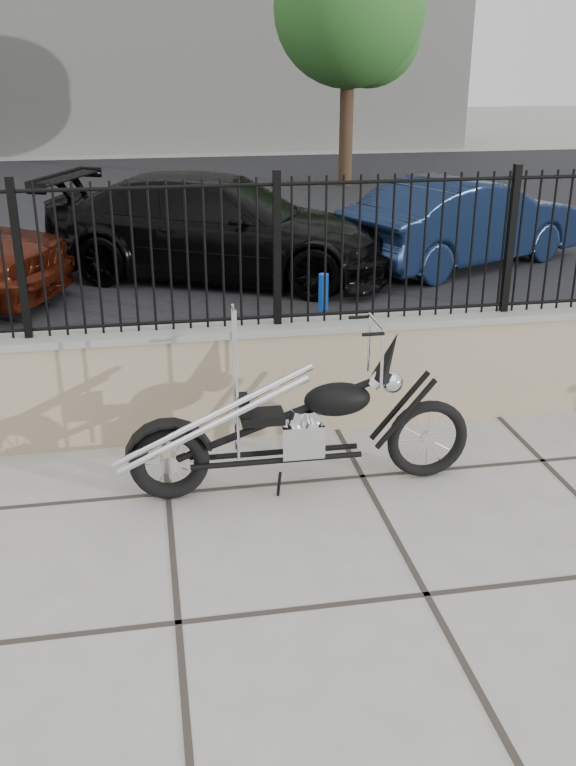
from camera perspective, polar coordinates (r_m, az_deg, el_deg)
The scene contains 10 objects.
ground_plane at distance 4.92m, azimuth -7.72°, elevation -16.39°, with size 90.00×90.00×0.00m, color #99968E.
parking_lot at distance 16.64m, azimuth -9.98°, elevation 11.34°, with size 30.00×30.00×0.00m, color black.
retaining_wall at distance 6.86m, azimuth -9.00°, elevation -0.10°, with size 14.00×0.36×0.96m, color gray.
iron_fence at distance 6.53m, azimuth -9.57°, elevation 8.70°, with size 14.00×0.08×1.20m, color black.
background_building at distance 30.37m, azimuth -10.95°, elevation 23.67°, with size 22.00×6.00×8.00m, color beige.
chopper_motorcycle at distance 5.86m, azimuth 0.51°, elevation -1.09°, with size 2.44×0.43×1.47m, color black, non-canonical shape.
car_black at distance 11.86m, azimuth -4.86°, elevation 10.88°, with size 2.05×5.05×1.46m, color black.
car_blue at distance 12.85m, azimuth 12.29°, elevation 11.03°, with size 1.41×4.04×1.33m, color #0E1A34.
bollard_b at distance 8.78m, azimuth 2.48°, elevation 4.90°, with size 0.11×0.11×0.88m, color blue.
tree_right at distance 20.56m, azimuth 4.35°, elevation 25.25°, with size 3.51×3.51×5.93m.
Camera 1 is at (-0.04, -3.85, 3.05)m, focal length 38.00 mm.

